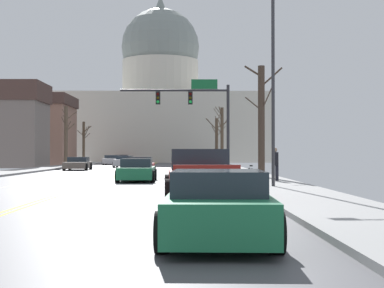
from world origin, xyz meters
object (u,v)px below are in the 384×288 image
(sedan_oncoming_00, at_px, (78,164))
(sedan_near_04, at_px, (218,207))
(street_lamp_right, at_px, (267,66))
(sedan_oncoming_01, at_px, (124,162))
(sedan_near_01, at_px, (137,171))
(pickup_truck_near_03, at_px, (200,178))
(sedan_near_02, at_px, (204,175))
(sedan_oncoming_03, at_px, (122,159))
(sedan_oncoming_02, at_px, (112,160))
(sedan_near_00, at_px, (140,167))
(signal_gantry, at_px, (197,106))
(pedestrian_00, at_px, (275,163))
(bicycle_parked, at_px, (251,175))

(sedan_oncoming_00, bearing_deg, sedan_near_04, -75.88)
(street_lamp_right, bearing_deg, sedan_oncoming_01, 105.27)
(sedan_near_01, relative_size, pickup_truck_near_03, 0.80)
(sedan_near_02, relative_size, sedan_oncoming_03, 1.12)
(sedan_oncoming_00, distance_m, sedan_oncoming_03, 34.03)
(sedan_near_02, distance_m, pickup_truck_near_03, 6.09)
(sedan_oncoming_00, relative_size, sedan_oncoming_02, 1.05)
(sedan_oncoming_01, distance_m, sedan_oncoming_03, 24.62)
(sedan_near_01, relative_size, sedan_oncoming_01, 1.03)
(sedan_near_00, bearing_deg, sedan_near_04, -82.50)
(sedan_oncoming_02, relative_size, sedan_oncoming_03, 1.01)
(sedan_near_04, bearing_deg, street_lamp_right, 78.43)
(sedan_near_00, xyz_separation_m, sedan_near_04, (3.59, -27.22, -0.01))
(pickup_truck_near_03, relative_size, sedan_near_04, 1.27)
(sedan_near_01, height_order, sedan_near_02, sedan_near_02)
(signal_gantry, bearing_deg, sedan_oncoming_01, 111.22)
(signal_gantry, height_order, sedan_oncoming_02, signal_gantry)
(sedan_near_02, height_order, sedan_oncoming_01, sedan_near_02)
(sedan_near_01, distance_m, pickup_truck_near_03, 13.09)
(sedan_oncoming_01, bearing_deg, sedan_near_00, -81.19)
(sedan_oncoming_02, bearing_deg, pedestrian_00, -72.65)
(pickup_truck_near_03, xyz_separation_m, sedan_oncoming_00, (-10.04, 32.75, -0.19))
(sedan_near_02, xyz_separation_m, pedestrian_00, (3.63, 4.37, 0.46))
(sedan_near_04, distance_m, sedan_oncoming_02, 63.51)
(sedan_near_00, height_order, sedan_oncoming_03, sedan_near_00)
(sedan_near_01, xyz_separation_m, sedan_oncoming_00, (-6.97, 20.03, -0.02))
(sedan_oncoming_01, bearing_deg, sedan_oncoming_03, 97.11)
(sedan_near_00, xyz_separation_m, sedan_oncoming_03, (-6.58, 47.24, -0.00))
(sedan_near_00, distance_m, pickup_truck_near_03, 19.84)
(pedestrian_00, height_order, bicycle_parked, pedestrian_00)
(sedan_oncoming_02, relative_size, bicycle_parked, 2.41)
(sedan_near_02, height_order, sedan_near_04, sedan_near_02)
(signal_gantry, bearing_deg, street_lamp_right, -81.59)
(street_lamp_right, bearing_deg, signal_gantry, 98.41)
(sedan_oncoming_00, bearing_deg, bicycle_parked, -62.48)
(sedan_near_04, distance_m, pedestrian_00, 18.53)
(bicycle_parked, bearing_deg, sedan_oncoming_03, 102.20)
(sedan_oncoming_02, height_order, sedan_oncoming_03, sedan_oncoming_02)
(pickup_truck_near_03, height_order, sedan_oncoming_01, pickup_truck_near_03)
(sedan_near_01, bearing_deg, sedan_oncoming_00, 109.20)
(pickup_truck_near_03, distance_m, sedan_oncoming_03, 67.53)
(sedan_oncoming_00, relative_size, sedan_oncoming_01, 1.06)
(street_lamp_right, xyz_separation_m, pickup_truck_near_03, (-2.93, -6.01, -4.41))
(sedan_near_01, relative_size, sedan_oncoming_03, 1.03)
(signal_gantry, relative_size, bicycle_parked, 4.47)
(sedan_near_02, bearing_deg, pedestrian_00, 50.33)
(sedan_oncoming_03, bearing_deg, signal_gantry, -76.51)
(signal_gantry, distance_m, sedan_near_04, 31.41)
(sedan_oncoming_03, distance_m, pedestrian_00, 58.04)
(sedan_near_04, xyz_separation_m, sedan_oncoming_03, (-10.17, 74.46, 0.01))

